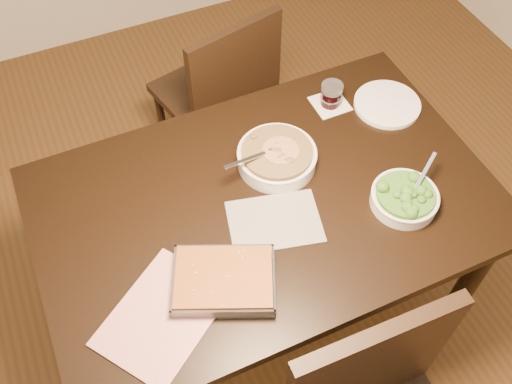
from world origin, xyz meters
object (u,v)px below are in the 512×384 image
at_px(dinner_plate, 387,104).
at_px(broccoli_bowl, 405,198).
at_px(chair_far, 222,92).
at_px(stew_bowl, 277,156).
at_px(baking_dish, 224,280).
at_px(table, 266,217).
at_px(wine_tumbler, 331,94).

bearing_deg(dinner_plate, broccoli_bowl, -115.32).
bearing_deg(chair_far, dinner_plate, 113.48).
height_order(dinner_plate, chair_far, chair_far).
distance_m(stew_bowl, baking_dish, 0.46).
bearing_deg(dinner_plate, baking_dish, -152.33).
xyz_separation_m(table, chair_far, (0.14, 0.75, -0.16)).
bearing_deg(wine_tumbler, table, -142.90).
xyz_separation_m(baking_dish, dinner_plate, (0.78, 0.41, -0.02)).
distance_m(table, dinner_plate, 0.60).
height_order(stew_bowl, baking_dish, stew_bowl).
height_order(table, baking_dish, baking_dish).
distance_m(broccoli_bowl, baking_dish, 0.61).
distance_m(baking_dish, dinner_plate, 0.88).
height_order(table, chair_far, chair_far).
bearing_deg(dinner_plate, chair_far, 126.53).
height_order(table, dinner_plate, dinner_plate).
bearing_deg(dinner_plate, stew_bowl, -170.52).
relative_size(table, broccoli_bowl, 6.45).
height_order(broccoli_bowl, chair_far, chair_far).
distance_m(stew_bowl, dinner_plate, 0.47).
xyz_separation_m(dinner_plate, chair_far, (-0.41, 0.56, -0.26)).
bearing_deg(chair_far, wine_tumbler, 103.71).
height_order(baking_dish, wine_tumbler, wine_tumbler).
relative_size(table, chair_far, 1.58).
xyz_separation_m(baking_dish, chair_far, (0.37, 0.97, -0.28)).
xyz_separation_m(broccoli_bowl, chair_far, (-0.23, 0.93, -0.28)).
distance_m(wine_tumbler, dinner_plate, 0.20).
xyz_separation_m(broccoli_bowl, wine_tumbler, (0.00, 0.47, 0.02)).
xyz_separation_m(table, broccoli_bowl, (0.38, -0.18, 0.12)).
bearing_deg(wine_tumbler, baking_dish, -140.46).
relative_size(stew_bowl, chair_far, 0.32).
bearing_deg(chair_far, broccoli_bowl, 90.94).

